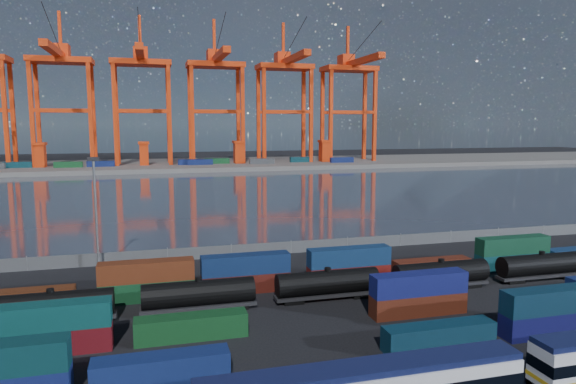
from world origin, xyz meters
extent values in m
plane|color=black|center=(0.00, 0.00, 0.00)|extent=(700.00, 700.00, 0.00)
plane|color=#2F3644|center=(0.00, 105.00, 0.01)|extent=(700.00, 700.00, 0.00)
cube|color=#514F4C|center=(0.00, 210.00, 1.00)|extent=(700.00, 70.00, 2.00)
cone|color=#1E2630|center=(-200.00, 1600.00, 260.00)|extent=(1100.00, 1100.00, 520.00)
cone|color=#1E2630|center=(200.00, 1600.00, 230.00)|extent=(1040.00, 1040.00, 460.00)
cone|color=#1E2630|center=(600.00, 1600.00, 190.00)|extent=(960.00, 960.00, 380.00)
cone|color=#1E2630|center=(950.00, 1600.00, 150.00)|extent=(840.00, 840.00, 300.00)
cube|color=#10163C|center=(-8.31, -21.49, 4.72)|extent=(23.37, 2.52, 0.47)
cube|color=navy|center=(-21.74, -10.81, 1.21)|extent=(11.16, 2.27, 2.42)
cube|color=#0C2B3E|center=(3.97, -10.81, 1.21)|extent=(11.16, 2.27, 2.42)
cube|color=#0F104D|center=(16.88, -10.81, 1.21)|extent=(11.16, 2.27, 2.42)
cube|color=#0C2A3F|center=(16.88, -10.81, 3.63)|extent=(11.16, 2.27, 2.42)
cube|color=#570D12|center=(-31.70, -2.37, 1.20)|extent=(11.10, 2.26, 2.41)
cube|color=#0D4444|center=(-31.70, -2.37, 3.61)|extent=(11.10, 2.26, 2.41)
cube|color=#12431E|center=(-18.66, -2.37, 1.20)|extent=(11.10, 2.26, 2.41)
cube|color=#511E10|center=(6.49, -2.37, 1.20)|extent=(11.10, 2.26, 2.41)
cube|color=navy|center=(6.49, -2.37, 3.61)|extent=(11.10, 2.26, 2.41)
cube|color=#552611|center=(-36.77, 10.41, 1.22)|extent=(11.28, 2.29, 2.44)
cube|color=#124322|center=(-22.97, 10.41, 1.22)|extent=(11.28, 2.29, 2.44)
cube|color=#622913|center=(-22.97, 10.41, 3.67)|extent=(11.28, 2.29, 2.44)
cube|color=#4C150F|center=(-10.83, 10.41, 1.22)|extent=(11.28, 2.29, 2.44)
cube|color=navy|center=(-10.83, 10.41, 3.67)|extent=(11.28, 2.29, 2.44)
cube|color=maroon|center=(3.23, 10.41, 1.22)|extent=(11.28, 2.29, 2.44)
cube|color=navy|center=(3.23, 10.41, 3.67)|extent=(11.28, 2.29, 2.44)
cube|color=#572011|center=(15.69, 10.41, 1.22)|extent=(11.28, 2.29, 2.44)
cube|color=#0E4049|center=(28.99, 10.41, 1.22)|extent=(11.28, 2.29, 2.44)
cube|color=#12432B|center=(28.99, 10.41, 3.67)|extent=(11.28, 2.29, 2.44)
cylinder|color=black|center=(-32.76, 4.85, 2.24)|extent=(12.64, 2.82, 2.82)
cylinder|color=black|center=(-32.76, 4.85, 3.79)|extent=(0.78, 0.78, 0.49)
cube|color=black|center=(-32.76, 4.85, 0.68)|extent=(13.13, 1.95, 0.39)
cube|color=black|center=(-37.14, 4.85, 0.29)|extent=(2.43, 1.75, 0.58)
cube|color=black|center=(-28.39, 4.85, 0.29)|extent=(2.43, 1.75, 0.58)
cylinder|color=black|center=(-17.26, 4.85, 2.24)|extent=(12.64, 2.82, 2.82)
cylinder|color=black|center=(-17.26, 4.85, 3.79)|extent=(0.78, 0.78, 0.49)
cube|color=black|center=(-17.26, 4.85, 0.68)|extent=(13.13, 1.95, 0.39)
cube|color=black|center=(-21.64, 4.85, 0.29)|extent=(2.43, 1.75, 0.58)
cube|color=black|center=(-12.89, 4.85, 0.29)|extent=(2.43, 1.75, 0.58)
cylinder|color=black|center=(-1.76, 4.85, 2.24)|extent=(12.64, 2.82, 2.82)
cylinder|color=black|center=(-1.76, 4.85, 3.79)|extent=(0.78, 0.78, 0.49)
cube|color=black|center=(-1.76, 4.85, 0.68)|extent=(13.13, 1.95, 0.39)
cube|color=black|center=(-6.14, 4.85, 0.29)|extent=(2.43, 1.75, 0.58)
cube|color=black|center=(2.61, 4.85, 0.29)|extent=(2.43, 1.75, 0.58)
cylinder|color=black|center=(13.74, 4.85, 2.24)|extent=(12.64, 2.82, 2.82)
cylinder|color=black|center=(13.74, 4.85, 3.79)|extent=(0.78, 0.78, 0.49)
cube|color=black|center=(13.74, 4.85, 0.68)|extent=(13.13, 1.95, 0.39)
cube|color=black|center=(9.36, 4.85, 0.29)|extent=(2.43, 1.75, 0.58)
cube|color=black|center=(18.11, 4.85, 0.29)|extent=(2.43, 1.75, 0.58)
cylinder|color=black|center=(29.24, 4.85, 2.24)|extent=(12.64, 2.82, 2.82)
cylinder|color=black|center=(29.24, 4.85, 3.79)|extent=(0.78, 0.78, 0.49)
cube|color=black|center=(29.24, 4.85, 0.68)|extent=(13.13, 1.95, 0.39)
cube|color=black|center=(24.86, 4.85, 0.29)|extent=(2.43, 1.75, 0.58)
cube|color=black|center=(33.61, 4.85, 0.29)|extent=(2.43, 1.75, 0.58)
cube|color=#595B5E|center=(0.00, 28.00, 1.00)|extent=(160.00, 0.06, 2.00)
cylinder|color=slate|center=(-40.00, 28.00, 1.10)|extent=(0.12, 0.12, 2.20)
cylinder|color=slate|center=(-30.00, 28.00, 1.10)|extent=(0.12, 0.12, 2.20)
cylinder|color=slate|center=(-20.00, 28.00, 1.10)|extent=(0.12, 0.12, 2.20)
cylinder|color=slate|center=(-10.00, 28.00, 1.10)|extent=(0.12, 0.12, 2.20)
cylinder|color=slate|center=(0.00, 28.00, 1.10)|extent=(0.12, 0.12, 2.20)
cylinder|color=slate|center=(10.00, 28.00, 1.10)|extent=(0.12, 0.12, 2.20)
cylinder|color=slate|center=(20.00, 28.00, 1.10)|extent=(0.12, 0.12, 2.20)
cylinder|color=slate|center=(30.00, 28.00, 1.10)|extent=(0.12, 0.12, 2.20)
cylinder|color=slate|center=(40.00, 28.00, 1.10)|extent=(0.12, 0.12, 2.20)
cylinder|color=slate|center=(50.00, 28.00, 1.10)|extent=(0.12, 0.12, 2.20)
cylinder|color=slate|center=(-30.00, 26.00, 8.00)|extent=(0.36, 0.36, 16.00)
cube|color=black|center=(-30.00, 26.00, 16.30)|extent=(1.60, 0.40, 0.60)
cube|color=red|center=(-82.80, 198.35, 24.95)|extent=(1.77, 1.77, 49.90)
cube|color=red|center=(-82.80, 211.65, 24.95)|extent=(1.77, 1.77, 49.90)
cube|color=red|center=(-72.20, 198.35, 24.95)|extent=(1.77, 1.77, 49.90)
cube|color=red|center=(-72.20, 211.65, 24.95)|extent=(1.77, 1.77, 49.90)
cube|color=red|center=(-47.80, 198.35, 24.95)|extent=(1.77, 1.77, 49.90)
cube|color=red|center=(-47.80, 211.65, 24.95)|extent=(1.77, 1.77, 49.90)
cube|color=red|center=(-60.00, 198.35, 27.45)|extent=(24.40, 1.55, 1.55)
cube|color=red|center=(-60.00, 211.65, 27.45)|extent=(24.40, 1.55, 1.55)
cube|color=red|center=(-60.00, 205.00, 49.90)|extent=(27.72, 15.52, 2.44)
cube|color=red|center=(-60.00, 191.69, 52.12)|extent=(3.33, 53.23, 2.77)
cube|color=red|center=(-60.00, 209.44, 54.89)|extent=(6.65, 8.87, 5.54)
cube|color=red|center=(-60.00, 207.22, 63.21)|extent=(1.33, 1.33, 17.74)
cylinder|color=black|center=(-60.00, 189.03, 59.88)|extent=(0.27, 45.64, 15.06)
cube|color=red|center=(-37.20, 198.35, 24.95)|extent=(1.77, 1.77, 49.90)
cube|color=red|center=(-37.20, 211.65, 24.95)|extent=(1.77, 1.77, 49.90)
cube|color=red|center=(-12.80, 198.35, 24.95)|extent=(1.77, 1.77, 49.90)
cube|color=red|center=(-12.80, 211.65, 24.95)|extent=(1.77, 1.77, 49.90)
cube|color=red|center=(-25.00, 198.35, 27.45)|extent=(24.40, 1.55, 1.55)
cube|color=red|center=(-25.00, 211.65, 27.45)|extent=(24.40, 1.55, 1.55)
cube|color=red|center=(-25.00, 205.00, 49.90)|extent=(27.72, 15.52, 2.44)
cube|color=red|center=(-25.00, 191.69, 52.12)|extent=(3.33, 53.23, 2.77)
cube|color=red|center=(-25.00, 209.44, 54.89)|extent=(6.65, 8.87, 5.54)
cube|color=red|center=(-25.00, 207.22, 63.21)|extent=(1.33, 1.33, 17.74)
cylinder|color=black|center=(-25.00, 189.03, 59.88)|extent=(0.27, 45.64, 15.06)
cube|color=red|center=(-2.20, 198.35, 24.95)|extent=(1.77, 1.77, 49.90)
cube|color=red|center=(-2.20, 211.65, 24.95)|extent=(1.77, 1.77, 49.90)
cube|color=red|center=(22.20, 198.35, 24.95)|extent=(1.77, 1.77, 49.90)
cube|color=red|center=(22.20, 211.65, 24.95)|extent=(1.77, 1.77, 49.90)
cube|color=red|center=(10.00, 198.35, 27.45)|extent=(24.40, 1.55, 1.55)
cube|color=red|center=(10.00, 211.65, 27.45)|extent=(24.40, 1.55, 1.55)
cube|color=red|center=(10.00, 205.00, 49.90)|extent=(27.72, 15.52, 2.44)
cube|color=red|center=(10.00, 191.69, 52.12)|extent=(3.33, 53.23, 2.77)
cube|color=red|center=(10.00, 209.44, 54.89)|extent=(6.65, 8.87, 5.54)
cube|color=red|center=(10.00, 207.22, 63.21)|extent=(1.33, 1.33, 17.74)
cylinder|color=black|center=(10.00, 189.03, 59.88)|extent=(0.27, 45.64, 15.06)
cube|color=red|center=(32.80, 198.35, 24.95)|extent=(1.77, 1.77, 49.90)
cube|color=red|center=(32.80, 211.65, 24.95)|extent=(1.77, 1.77, 49.90)
cube|color=red|center=(57.20, 198.35, 24.95)|extent=(1.77, 1.77, 49.90)
cube|color=red|center=(57.20, 211.65, 24.95)|extent=(1.77, 1.77, 49.90)
cube|color=red|center=(45.00, 198.35, 27.45)|extent=(24.40, 1.55, 1.55)
cube|color=red|center=(45.00, 211.65, 27.45)|extent=(24.40, 1.55, 1.55)
cube|color=red|center=(45.00, 205.00, 49.90)|extent=(27.72, 15.52, 2.44)
cube|color=red|center=(45.00, 191.69, 52.12)|extent=(3.33, 53.23, 2.77)
cube|color=red|center=(45.00, 209.44, 54.89)|extent=(6.65, 8.87, 5.54)
cube|color=red|center=(45.00, 207.22, 63.21)|extent=(1.33, 1.33, 17.74)
cylinder|color=black|center=(45.00, 189.03, 59.88)|extent=(0.27, 45.64, 15.06)
cube|color=red|center=(67.80, 198.35, 24.95)|extent=(1.77, 1.77, 49.90)
cube|color=red|center=(67.80, 211.65, 24.95)|extent=(1.77, 1.77, 49.90)
cube|color=red|center=(92.20, 198.35, 24.95)|extent=(1.77, 1.77, 49.90)
cube|color=red|center=(92.20, 211.65, 24.95)|extent=(1.77, 1.77, 49.90)
cube|color=red|center=(80.00, 198.35, 27.45)|extent=(24.40, 1.55, 1.55)
cube|color=red|center=(80.00, 211.65, 27.45)|extent=(24.40, 1.55, 1.55)
cube|color=red|center=(80.00, 205.00, 49.90)|extent=(27.72, 15.52, 2.44)
cube|color=red|center=(80.00, 191.69, 52.12)|extent=(3.33, 53.23, 2.77)
cube|color=red|center=(80.00, 209.44, 54.89)|extent=(6.65, 8.87, 5.54)
cube|color=red|center=(80.00, 207.22, 63.21)|extent=(1.33, 1.33, 17.74)
cylinder|color=black|center=(80.00, 189.03, 59.88)|extent=(0.27, 45.64, 15.06)
cube|color=navy|center=(0.66, 194.68, 3.30)|extent=(12.00, 2.44, 2.60)
cube|color=navy|center=(71.34, 190.93, 3.30)|extent=(12.00, 2.44, 2.60)
cube|color=navy|center=(-3.64, 196.08, 3.30)|extent=(12.00, 2.44, 2.60)
cube|color=#0C3842|center=(-79.29, 198.48, 3.30)|extent=(12.00, 2.44, 2.60)
cube|color=#3F4244|center=(30.38, 192.70, 3.30)|extent=(12.00, 2.44, 2.60)
cube|color=#144C23|center=(-57.75, 194.20, 3.30)|extent=(12.00, 2.44, 2.60)
cube|color=navy|center=(-44.16, 195.53, 3.30)|extent=(12.00, 2.44, 2.60)
cube|color=#144C23|center=(9.34, 199.48, 3.30)|extent=(12.00, 2.44, 2.60)
cube|color=#0C3842|center=(52.41, 198.83, 3.30)|extent=(12.00, 2.44, 2.60)
cube|color=red|center=(-70.00, 200.00, 7.00)|extent=(4.00, 6.00, 10.00)
cube|color=red|center=(-70.00, 200.00, 12.50)|extent=(5.00, 7.00, 1.20)
cube|color=red|center=(-25.00, 200.00, 7.00)|extent=(4.00, 6.00, 10.00)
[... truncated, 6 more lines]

